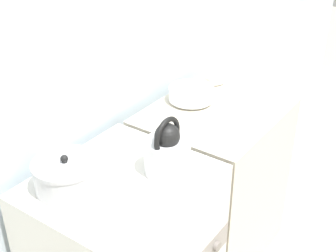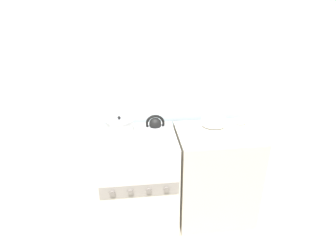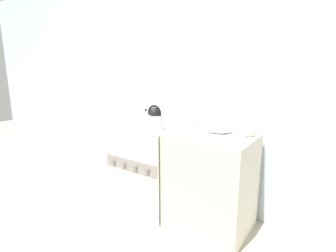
# 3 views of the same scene
# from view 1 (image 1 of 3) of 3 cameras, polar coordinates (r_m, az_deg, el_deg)

# --- Properties ---
(wall_back) EXTENTS (7.00, 0.06, 2.50)m
(wall_back) POSITION_cam_1_polar(r_m,az_deg,el_deg) (1.78, -15.29, 7.91)
(wall_back) COLOR silver
(wall_back) RESTS_ON ground_plane
(counter) EXTENTS (0.69, 0.57, 0.86)m
(counter) POSITION_cam_1_polar(r_m,az_deg,el_deg) (2.44, 5.41, -6.95)
(counter) COLOR beige
(counter) RESTS_ON ground_plane
(kettle) EXTENTS (0.21, 0.17, 0.23)m
(kettle) POSITION_cam_1_polar(r_m,az_deg,el_deg) (1.73, -0.06, -3.11)
(kettle) COLOR silver
(kettle) RESTS_ON stove
(cooking_pot) EXTENTS (0.23, 0.23, 0.14)m
(cooking_pot) POSITION_cam_1_polar(r_m,az_deg,el_deg) (1.70, -12.29, -5.87)
(cooking_pot) COLOR #B2B2B7
(cooking_pot) RESTS_ON stove
(enamel_bowl) EXTENTS (0.22, 0.22, 0.08)m
(enamel_bowl) POSITION_cam_1_polar(r_m,az_deg,el_deg) (2.26, 2.83, 3.95)
(enamel_bowl) COLOR white
(enamel_bowl) RESTS_ON counter
(small_ceramic_bowl) EXTENTS (0.11, 0.11, 0.04)m
(small_ceramic_bowl) POSITION_cam_1_polar(r_m,az_deg,el_deg) (2.48, 5.68, 5.74)
(small_ceramic_bowl) COLOR beige
(small_ceramic_bowl) RESTS_ON counter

